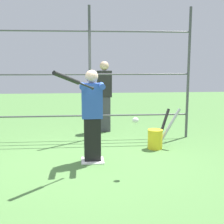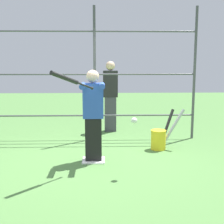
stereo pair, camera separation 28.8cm
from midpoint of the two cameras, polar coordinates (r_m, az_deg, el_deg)
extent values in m
plane|color=#4C7A3D|center=(5.69, -1.94, -8.90)|extent=(24.00, 24.00, 0.00)
cube|color=white|center=(5.69, -1.94, -8.80)|extent=(0.40, 0.40, 0.02)
cylinder|color=#4C4C51|center=(7.36, 15.93, 6.67)|extent=(0.06, 0.06, 2.97)
cylinder|color=#4C4C51|center=(7.01, -2.00, 6.91)|extent=(0.06, 0.06, 2.97)
cylinder|color=#4C4C51|center=(7.12, -1.96, -0.65)|extent=(4.51, 0.04, 0.04)
cylinder|color=#4C4C51|center=(7.01, -2.00, 6.91)|extent=(4.51, 0.04, 0.04)
cylinder|color=#4C4C51|center=(7.04, -2.05, 14.55)|extent=(4.51, 0.04, 0.04)
cube|color=black|center=(5.58, -1.96, -5.07)|extent=(0.30, 0.20, 0.79)
cube|color=#2D51B7|center=(5.45, -2.00, 2.08)|extent=(0.37, 0.22, 0.61)
sphere|color=beige|center=(5.41, -2.02, 6.53)|extent=(0.22, 0.22, 0.22)
cylinder|color=#2D51B7|center=(5.22, -0.24, 4.81)|extent=(0.10, 0.44, 0.10)
cylinder|color=#2D51B7|center=(5.20, -3.80, 4.78)|extent=(0.10, 0.44, 0.10)
sphere|color=black|center=(4.99, -2.02, 4.37)|extent=(0.05, 0.05, 0.05)
cylinder|color=black|center=(4.86, -3.31, 4.87)|extent=(0.25, 0.28, 0.14)
cylinder|color=black|center=(4.55, -6.86, 6.23)|extent=(0.39, 0.44, 0.23)
sphere|color=white|center=(4.79, 5.78, -1.58)|extent=(0.10, 0.10, 0.10)
cylinder|color=yellow|center=(6.43, 9.75, -5.06)|extent=(0.30, 0.30, 0.39)
torus|color=yellow|center=(6.39, 9.79, -3.34)|extent=(0.31, 0.31, 0.01)
cylinder|color=#B2B2B7|center=(6.48, 12.23, -2.97)|extent=(0.51, 0.12, 0.80)
cylinder|color=black|center=(6.59, 11.18, -2.89)|extent=(0.38, 0.34, 0.76)
cube|color=#3F3F47|center=(7.93, 0.74, -0.40)|extent=(0.29, 0.18, 0.88)
cube|color=black|center=(7.84, 0.75, 5.16)|extent=(0.37, 0.20, 0.66)
sphere|color=beige|center=(7.82, 0.76, 8.45)|extent=(0.23, 0.23, 0.23)
camera|label=1|loc=(0.14, -88.41, 0.26)|focal=50.00mm
camera|label=2|loc=(0.14, 91.59, -0.26)|focal=50.00mm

